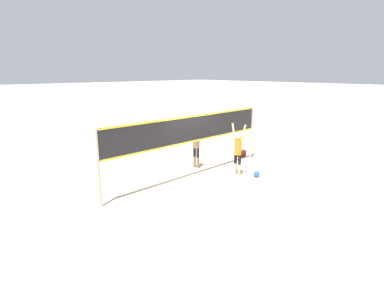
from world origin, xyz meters
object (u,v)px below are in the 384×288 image
(volleyball_net, at_px, (192,133))
(gear_bag, at_px, (241,153))
(player_spiker, at_px, (238,149))
(player_blocker, at_px, (196,142))
(volleyball, at_px, (257,174))

(volleyball_net, relative_size, gear_bag, 19.27)
(player_spiker, height_order, player_blocker, player_blocker)
(player_spiker, distance_m, volleyball, 1.23)
(volleyball, height_order, gear_bag, gear_bag)
(player_blocker, xyz_separation_m, gear_bag, (2.79, -0.23, -1.00))
(volleyball, distance_m, gear_bag, 2.91)
(volleyball_net, distance_m, player_spiker, 1.94)
(player_spiker, distance_m, player_blocker, 1.85)
(volleyball, relative_size, gear_bag, 0.60)
(player_blocker, height_order, gear_bag, player_blocker)
(player_spiker, distance_m, gear_bag, 2.86)
(player_blocker, relative_size, gear_bag, 5.44)
(volleyball, xyz_separation_m, gear_bag, (1.88, 2.22, 0.03))
(gear_bag, bearing_deg, volleyball, -130.20)
(volleyball, bearing_deg, player_spiker, 116.73)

